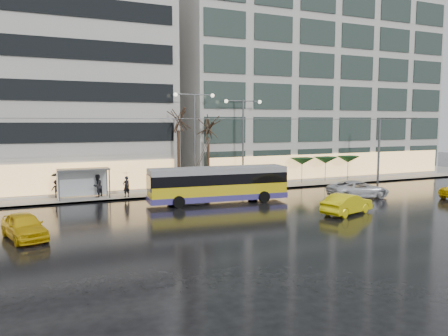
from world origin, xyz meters
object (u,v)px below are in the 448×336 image
bus_shelter (79,177)px  street_lamp_near (195,128)px  trolleybus (218,185)px  taxi_a (24,226)px

bus_shelter → street_lamp_near: street_lamp_near is taller
trolleybus → bus_shelter: (-10.26, 5.79, 0.54)m
trolleybus → street_lamp_near: 7.47m
street_lamp_near → taxi_a: 19.33m
trolleybus → street_lamp_near: (0.13, 5.91, 4.57)m
street_lamp_near → taxi_a: size_ratio=2.07×
bus_shelter → taxi_a: (-4.03, -11.65, -1.22)m
trolleybus → taxi_a: (-14.29, -5.86, -0.68)m
bus_shelter → taxi_a: bus_shelter is taller
bus_shelter → street_lamp_near: (10.38, 0.11, 4.03)m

